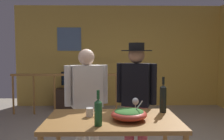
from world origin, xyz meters
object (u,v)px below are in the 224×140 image
stair_railing (94,88)px  wine_glass (135,102)px  framed_picture (69,39)px  mug_white (90,112)px  serving_table (113,127)px  wine_bottle_green (98,112)px  salad_bowl (129,114)px  flat_screen_tv (73,79)px  wine_bottle_dark (163,98)px  tv_console (73,99)px  person_standing_right (136,93)px  person_standing_left (87,97)px

stair_railing → wine_glass: stair_railing is taller
framed_picture → mug_white: 4.17m
framed_picture → serving_table: 4.32m
wine_glass → wine_bottle_green: (-0.40, -0.52, 0.03)m
stair_railing → salad_bowl: (0.53, -3.24, 0.24)m
framed_picture → salad_bowl: (1.24, -4.09, -0.95)m
salad_bowl → wine_bottle_green: bearing=-148.7°
flat_screen_tv → salad_bowl: 3.93m
wine_bottle_green → mug_white: size_ratio=2.90×
flat_screen_tv → mug_white: size_ratio=5.16×
framed_picture → wine_bottle_dark: (1.64, -3.81, -0.85)m
tv_console → wine_glass: (1.22, -3.46, 0.65)m
stair_railing → serving_table: bearing=-83.4°
mug_white → person_standing_right: size_ratio=0.07×
salad_bowl → wine_glass: (0.10, 0.34, 0.04)m
salad_bowl → wine_glass: salad_bowl is taller
framed_picture → wine_bottle_dark: framed_picture is taller
stair_railing → person_standing_right: bearing=-74.3°
framed_picture → wine_bottle_green: size_ratio=1.98×
framed_picture → person_standing_left: 3.53m
person_standing_right → flat_screen_tv: bearing=-47.2°
framed_picture → wine_glass: bearing=-70.3°
stair_railing → salad_bowl: size_ratio=8.56×
person_standing_right → tv_console: bearing=-47.5°
framed_picture → person_standing_left: bearing=-77.1°
wine_glass → mug_white: bearing=-156.5°
stair_railing → flat_screen_tv: stair_railing is taller
wine_bottle_green → person_standing_right: person_standing_right is taller
mug_white → person_standing_left: person_standing_left is taller
serving_table → mug_white: size_ratio=11.89×
serving_table → wine_bottle_green: wine_bottle_green is taller
stair_railing → wine_glass: (0.63, -2.90, 0.29)m
framed_picture → salad_bowl: 4.38m
framed_picture → tv_console: bearing=-66.9°
tv_console → mug_white: (0.72, -3.67, 0.60)m
person_standing_left → person_standing_right: bearing=160.4°
wine_glass → wine_bottle_dark: 0.31m
serving_table → wine_glass: wine_glass is taller
stair_railing → person_standing_right: size_ratio=1.90×
tv_console → wine_bottle_dark: size_ratio=2.30×
tv_console → flat_screen_tv: bearing=-90.0°
salad_bowl → person_standing_right: size_ratio=0.22×
salad_bowl → tv_console: bearing=106.4°
flat_screen_tv → wine_glass: (1.22, -3.43, 0.13)m
mug_white → tv_console: bearing=101.2°
stair_railing → salad_bowl: stair_railing is taller
tv_console → wine_bottle_dark: wine_bottle_dark is taller
framed_picture → stair_railing: bearing=-50.0°
stair_railing → mug_white: (0.13, -3.11, 0.23)m
wine_glass → salad_bowl: bearing=-106.9°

